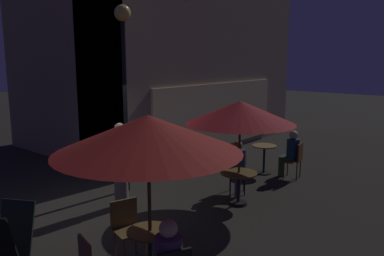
{
  "coord_description": "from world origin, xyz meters",
  "views": [
    {
      "loc": [
        -4.76,
        -6.38,
        3.11
      ],
      "look_at": [
        2.13,
        -0.64,
        1.48
      ],
      "focal_mm": 36.21,
      "sensor_mm": 36.0,
      "label": 1
    }
  ],
  "objects_px": {
    "cafe_table_0": "(239,180)",
    "cafe_table_1": "(150,247)",
    "patron_seated_0": "(238,164)",
    "patio_umbrella_0": "(240,113)",
    "cafe_chair_1": "(127,224)",
    "patio_umbrella_1": "(148,134)",
    "menu_sandwich_board": "(7,241)",
    "patron_standing_3": "(121,165)",
    "patron_seated_2": "(291,151)",
    "cafe_table_2": "(264,154)",
    "cafe_chair_0": "(237,169)",
    "street_lamp_near_corner": "(124,56)",
    "cafe_chair_4": "(296,157)"
  },
  "relations": [
    {
      "from": "street_lamp_near_corner",
      "to": "cafe_table_1",
      "type": "relative_size",
      "value": 5.54
    },
    {
      "from": "cafe_table_0",
      "to": "street_lamp_near_corner",
      "type": "bearing_deg",
      "value": 110.22
    },
    {
      "from": "cafe_table_2",
      "to": "patron_standing_3",
      "type": "distance_m",
      "value": 4.2
    },
    {
      "from": "cafe_table_2",
      "to": "patron_seated_0",
      "type": "height_order",
      "value": "patron_seated_0"
    },
    {
      "from": "cafe_table_2",
      "to": "cafe_chair_4",
      "type": "height_order",
      "value": "cafe_chair_4"
    },
    {
      "from": "patio_umbrella_0",
      "to": "cafe_table_0",
      "type": "bearing_deg",
      "value": 180.0
    },
    {
      "from": "cafe_chair_1",
      "to": "patio_umbrella_1",
      "type": "bearing_deg",
      "value": -0.0
    },
    {
      "from": "cafe_table_0",
      "to": "cafe_chair_4",
      "type": "relative_size",
      "value": 0.83
    },
    {
      "from": "street_lamp_near_corner",
      "to": "patio_umbrella_0",
      "type": "bearing_deg",
      "value": -69.78
    },
    {
      "from": "menu_sandwich_board",
      "to": "cafe_table_1",
      "type": "distance_m",
      "value": 2.08
    },
    {
      "from": "cafe_chair_0",
      "to": "patio_umbrella_1",
      "type": "bearing_deg",
      "value": -19.15
    },
    {
      "from": "menu_sandwich_board",
      "to": "cafe_table_1",
      "type": "height_order",
      "value": "menu_sandwich_board"
    },
    {
      "from": "patio_umbrella_1",
      "to": "cafe_table_0",
      "type": "bearing_deg",
      "value": 11.58
    },
    {
      "from": "patron_standing_3",
      "to": "patio_umbrella_1",
      "type": "bearing_deg",
      "value": 140.69
    },
    {
      "from": "cafe_table_0",
      "to": "cafe_table_1",
      "type": "relative_size",
      "value": 1.02
    },
    {
      "from": "patio_umbrella_1",
      "to": "cafe_chair_0",
      "type": "bearing_deg",
      "value": 16.13
    },
    {
      "from": "cafe_chair_4",
      "to": "cafe_table_0",
      "type": "bearing_deg",
      "value": 76.89
    },
    {
      "from": "patron_seated_0",
      "to": "patio_umbrella_0",
      "type": "bearing_deg",
      "value": 0.0
    },
    {
      "from": "patio_umbrella_0",
      "to": "patron_seated_0",
      "type": "xyz_separation_m",
      "value": [
        0.55,
        0.39,
        -1.28
      ]
    },
    {
      "from": "patio_umbrella_0",
      "to": "cafe_chair_0",
      "type": "relative_size",
      "value": 2.62
    },
    {
      "from": "patio_umbrella_1",
      "to": "patron_seated_2",
      "type": "relative_size",
      "value": 1.99
    },
    {
      "from": "patron_seated_0",
      "to": "cafe_table_1",
      "type": "bearing_deg",
      "value": -19.77
    },
    {
      "from": "cafe_table_1",
      "to": "patron_seated_0",
      "type": "bearing_deg",
      "value": 15.51
    },
    {
      "from": "cafe_table_0",
      "to": "cafe_table_2",
      "type": "height_order",
      "value": "cafe_table_2"
    },
    {
      "from": "menu_sandwich_board",
      "to": "patron_seated_2",
      "type": "relative_size",
      "value": 0.8
    },
    {
      "from": "cafe_chair_4",
      "to": "patron_seated_2",
      "type": "height_order",
      "value": "patron_seated_2"
    },
    {
      "from": "patio_umbrella_0",
      "to": "cafe_chair_1",
      "type": "relative_size",
      "value": 2.45
    },
    {
      "from": "cafe_table_0",
      "to": "cafe_table_1",
      "type": "height_order",
      "value": "cafe_table_1"
    },
    {
      "from": "cafe_table_2",
      "to": "cafe_chair_0",
      "type": "distance_m",
      "value": 1.71
    },
    {
      "from": "cafe_table_0",
      "to": "cafe_table_1",
      "type": "distance_m",
      "value": 3.33
    },
    {
      "from": "patron_standing_3",
      "to": "patron_seated_2",
      "type": "bearing_deg",
      "value": -121.11
    },
    {
      "from": "cafe_chair_1",
      "to": "patron_standing_3",
      "type": "height_order",
      "value": "patron_standing_3"
    },
    {
      "from": "patio_umbrella_1",
      "to": "patron_seated_2",
      "type": "height_order",
      "value": "patio_umbrella_1"
    },
    {
      "from": "street_lamp_near_corner",
      "to": "patron_seated_0",
      "type": "distance_m",
      "value": 3.56
    },
    {
      "from": "street_lamp_near_corner",
      "to": "patron_standing_3",
      "type": "distance_m",
      "value": 2.46
    },
    {
      "from": "menu_sandwich_board",
      "to": "cafe_table_2",
      "type": "relative_size",
      "value": 1.29
    },
    {
      "from": "cafe_chair_1",
      "to": "menu_sandwich_board",
      "type": "bearing_deg",
      "value": -107.22
    },
    {
      "from": "patio_umbrella_0",
      "to": "patio_umbrella_1",
      "type": "relative_size",
      "value": 0.91
    },
    {
      "from": "cafe_table_0",
      "to": "patron_standing_3",
      "type": "relative_size",
      "value": 0.44
    },
    {
      "from": "cafe_table_0",
      "to": "patron_seated_2",
      "type": "height_order",
      "value": "patron_seated_2"
    },
    {
      "from": "cafe_table_2",
      "to": "cafe_chair_1",
      "type": "distance_m",
      "value": 5.42
    },
    {
      "from": "patio_umbrella_0",
      "to": "patron_seated_2",
      "type": "bearing_deg",
      "value": -0.06
    },
    {
      "from": "menu_sandwich_board",
      "to": "patio_umbrella_1",
      "type": "xyz_separation_m",
      "value": [
        1.19,
        -1.71,
        1.6
      ]
    },
    {
      "from": "patio_umbrella_1",
      "to": "patron_standing_3",
      "type": "distance_m",
      "value": 3.21
    },
    {
      "from": "street_lamp_near_corner",
      "to": "patron_seated_2",
      "type": "relative_size",
      "value": 3.37
    },
    {
      "from": "cafe_table_1",
      "to": "cafe_chair_1",
      "type": "distance_m",
      "value": 0.79
    },
    {
      "from": "street_lamp_near_corner",
      "to": "menu_sandwich_board",
      "type": "height_order",
      "value": "street_lamp_near_corner"
    },
    {
      "from": "cafe_table_0",
      "to": "cafe_table_2",
      "type": "bearing_deg",
      "value": 16.82
    },
    {
      "from": "cafe_table_1",
      "to": "cafe_chair_1",
      "type": "relative_size",
      "value": 0.82
    },
    {
      "from": "patron_standing_3",
      "to": "menu_sandwich_board",
      "type": "bearing_deg",
      "value": 99.12
    }
  ]
}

